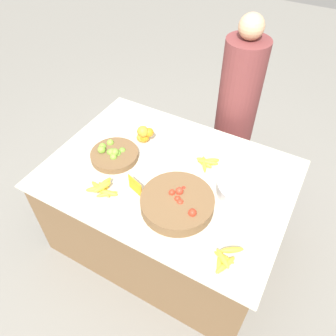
% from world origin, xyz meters
% --- Properties ---
extents(ground_plane, '(12.00, 12.00, 0.00)m').
position_xyz_m(ground_plane, '(0.00, 0.00, 0.00)').
color(ground_plane, gray).
extents(market_table, '(1.63, 1.18, 0.76)m').
position_xyz_m(market_table, '(0.00, 0.00, 0.38)').
color(market_table, brown).
rests_on(market_table, ground_plane).
extents(lime_bowl, '(0.33, 0.33, 0.09)m').
position_xyz_m(lime_bowl, '(-0.41, -0.05, 0.79)').
color(lime_bowl, brown).
rests_on(lime_bowl, market_table).
extents(tomato_basket, '(0.45, 0.45, 0.11)m').
position_xyz_m(tomato_basket, '(0.19, -0.22, 0.80)').
color(tomato_basket, brown).
rests_on(tomato_basket, market_table).
extents(orange_pile, '(0.15, 0.15, 0.14)m').
position_xyz_m(orange_pile, '(-0.32, 0.21, 0.82)').
color(orange_pile, orange).
rests_on(orange_pile, market_table).
extents(metal_bowl, '(0.36, 0.36, 0.08)m').
position_xyz_m(metal_bowl, '(0.50, 0.10, 0.80)').
color(metal_bowl, silver).
rests_on(metal_bowl, market_table).
extents(price_sign, '(0.12, 0.05, 0.12)m').
position_xyz_m(price_sign, '(-0.10, -0.24, 0.82)').
color(price_sign, orange).
rests_on(price_sign, market_table).
extents(banana_bunch_middle_right, '(0.15, 0.21, 0.06)m').
position_xyz_m(banana_bunch_middle_right, '(0.58, -0.42, 0.78)').
color(banana_bunch_middle_right, gold).
rests_on(banana_bunch_middle_right, market_table).
extents(banana_bunch_front_left, '(0.17, 0.19, 0.05)m').
position_xyz_m(banana_bunch_front_left, '(0.19, 0.20, 0.78)').
color(banana_bunch_front_left, gold).
rests_on(banana_bunch_front_left, market_table).
extents(banana_bunch_front_center, '(0.22, 0.16, 0.06)m').
position_xyz_m(banana_bunch_front_center, '(-0.28, -0.34, 0.78)').
color(banana_bunch_front_center, gold).
rests_on(banana_bunch_front_center, market_table).
extents(vendor_person, '(0.33, 0.33, 1.54)m').
position_xyz_m(vendor_person, '(0.14, 0.90, 0.71)').
color(vendor_person, brown).
rests_on(vendor_person, ground_plane).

